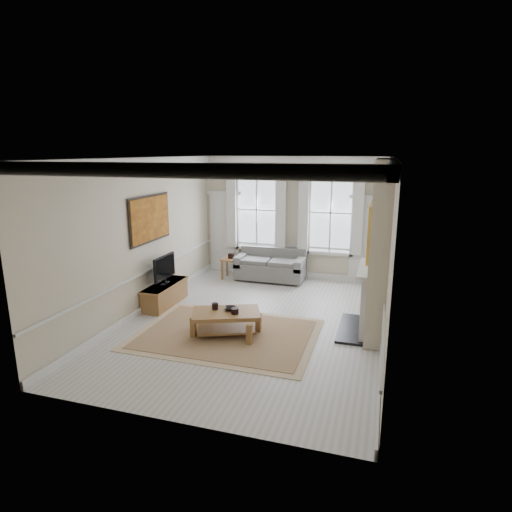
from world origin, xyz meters
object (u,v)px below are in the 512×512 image
(coffee_table, at_px, (226,315))
(tv_stand, at_px, (165,294))
(side_table, at_px, (231,262))
(sofa, at_px, (271,267))

(coffee_table, xyz_separation_m, tv_stand, (-1.98, 1.17, -0.15))
(side_table, height_order, tv_stand, side_table)
(sofa, relative_size, coffee_table, 1.27)
(sofa, xyz_separation_m, side_table, (-1.11, -0.22, 0.11))
(side_table, relative_size, tv_stand, 0.41)
(sofa, distance_m, coffee_table, 3.89)
(coffee_table, bearing_deg, tv_stand, 127.34)
(coffee_table, bearing_deg, side_table, 86.73)
(tv_stand, bearing_deg, coffee_table, -30.57)
(sofa, bearing_deg, tv_stand, -124.10)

